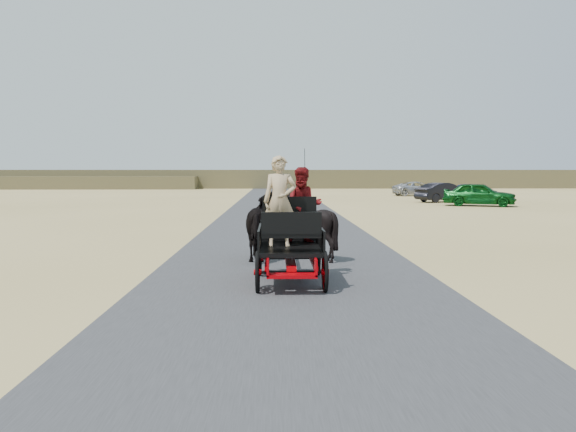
{
  "coord_description": "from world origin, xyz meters",
  "views": [
    {
      "loc": [
        -0.34,
        -12.49,
        2.21
      ],
      "look_at": [
        -0.03,
        0.14,
        1.2
      ],
      "focal_mm": 35.0,
      "sensor_mm": 36.0,
      "label": 1
    }
  ],
  "objects_px": {
    "pedestrian": "(302,193)",
    "car_b": "(444,192)",
    "horse_right": "(308,225)",
    "car_d": "(418,189)",
    "car_c": "(473,191)",
    "carriage": "(290,264)",
    "horse_left": "(265,226)",
    "car_a": "(479,194)"
  },
  "relations": [
    {
      "from": "car_a",
      "to": "horse_right",
      "type": "bearing_deg",
      "value": 173.02
    },
    {
      "from": "horse_right",
      "to": "car_a",
      "type": "xyz_separation_m",
      "value": [
        12.2,
        21.32,
        -0.09
      ]
    },
    {
      "from": "horse_right",
      "to": "car_b",
      "type": "xyz_separation_m",
      "value": [
        11.38,
        26.03,
        -0.15
      ]
    },
    {
      "from": "carriage",
      "to": "car_b",
      "type": "distance_m",
      "value": 31.39
    },
    {
      "from": "horse_left",
      "to": "car_d",
      "type": "relative_size",
      "value": 0.44
    },
    {
      "from": "carriage",
      "to": "car_c",
      "type": "bearing_deg",
      "value": 65.05
    },
    {
      "from": "carriage",
      "to": "car_a",
      "type": "bearing_deg",
      "value": 62.33
    },
    {
      "from": "horse_right",
      "to": "car_c",
      "type": "relative_size",
      "value": 0.42
    },
    {
      "from": "horse_left",
      "to": "car_a",
      "type": "distance_m",
      "value": 25.13
    },
    {
      "from": "horse_right",
      "to": "car_b",
      "type": "distance_m",
      "value": 28.41
    },
    {
      "from": "pedestrian",
      "to": "car_c",
      "type": "height_order",
      "value": "pedestrian"
    },
    {
      "from": "car_b",
      "to": "car_d",
      "type": "height_order",
      "value": "car_b"
    },
    {
      "from": "horse_left",
      "to": "pedestrian",
      "type": "xyz_separation_m",
      "value": [
        1.94,
        20.17,
        0.02
      ]
    },
    {
      "from": "horse_right",
      "to": "car_c",
      "type": "bearing_deg",
      "value": -116.22
    },
    {
      "from": "horse_right",
      "to": "horse_left",
      "type": "bearing_deg",
      "value": 0.0
    },
    {
      "from": "carriage",
      "to": "pedestrian",
      "type": "height_order",
      "value": "pedestrian"
    },
    {
      "from": "horse_left",
      "to": "horse_right",
      "type": "relative_size",
      "value": 1.18
    },
    {
      "from": "car_b",
      "to": "horse_left",
      "type": "bearing_deg",
      "value": 131.45
    },
    {
      "from": "car_a",
      "to": "car_d",
      "type": "distance_m",
      "value": 15.09
    },
    {
      "from": "car_a",
      "to": "car_b",
      "type": "relative_size",
      "value": 1.05
    },
    {
      "from": "car_d",
      "to": "car_b",
      "type": "bearing_deg",
      "value": 170.6
    },
    {
      "from": "horse_right",
      "to": "car_c",
      "type": "xyz_separation_m",
      "value": [
        15.26,
        30.98,
        -0.26
      ]
    },
    {
      "from": "car_b",
      "to": "car_c",
      "type": "relative_size",
      "value": 1.04
    },
    {
      "from": "car_a",
      "to": "horse_left",
      "type": "bearing_deg",
      "value": 170.84
    },
    {
      "from": "car_a",
      "to": "car_c",
      "type": "height_order",
      "value": "car_a"
    },
    {
      "from": "pedestrian",
      "to": "car_c",
      "type": "bearing_deg",
      "value": -159.93
    },
    {
      "from": "carriage",
      "to": "horse_right",
      "type": "height_order",
      "value": "horse_right"
    },
    {
      "from": "car_b",
      "to": "car_d",
      "type": "relative_size",
      "value": 0.93
    },
    {
      "from": "pedestrian",
      "to": "car_b",
      "type": "relative_size",
      "value": 0.41
    },
    {
      "from": "car_d",
      "to": "horse_left",
      "type": "bearing_deg",
      "value": 155.02
    },
    {
      "from": "carriage",
      "to": "pedestrian",
      "type": "xyz_separation_m",
      "value": [
        1.39,
        23.17,
        0.5
      ]
    },
    {
      "from": "pedestrian",
      "to": "car_a",
      "type": "relative_size",
      "value": 0.39
    },
    {
      "from": "pedestrian",
      "to": "car_b",
      "type": "xyz_separation_m",
      "value": [
        10.53,
        5.86,
        -0.17
      ]
    },
    {
      "from": "pedestrian",
      "to": "car_a",
      "type": "bearing_deg",
      "value": 169.01
    },
    {
      "from": "carriage",
      "to": "horse_right",
      "type": "xyz_separation_m",
      "value": [
        0.55,
        3.0,
        0.49
      ]
    },
    {
      "from": "carriage",
      "to": "car_b",
      "type": "bearing_deg",
      "value": 67.67
    },
    {
      "from": "pedestrian",
      "to": "car_d",
      "type": "relative_size",
      "value": 0.38
    },
    {
      "from": "horse_right",
      "to": "pedestrian",
      "type": "xyz_separation_m",
      "value": [
        0.84,
        20.17,
        0.01
      ]
    },
    {
      "from": "car_d",
      "to": "carriage",
      "type": "bearing_deg",
      "value": 157.15
    },
    {
      "from": "carriage",
      "to": "car_d",
      "type": "height_order",
      "value": "car_d"
    },
    {
      "from": "horse_right",
      "to": "car_d",
      "type": "relative_size",
      "value": 0.37
    },
    {
      "from": "car_d",
      "to": "pedestrian",
      "type": "bearing_deg",
      "value": 140.14
    }
  ]
}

